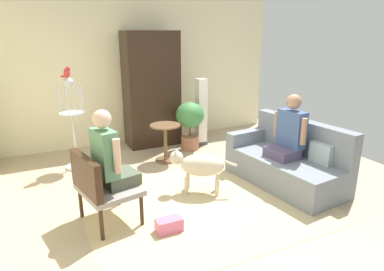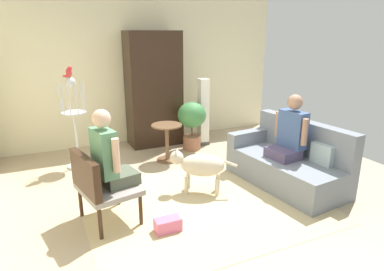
{
  "view_description": "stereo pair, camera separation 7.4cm",
  "coord_description": "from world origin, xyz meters",
  "px_view_note": "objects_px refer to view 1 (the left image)",
  "views": [
    {
      "loc": [
        -1.9,
        -3.73,
        2.11
      ],
      "look_at": [
        -0.15,
        -0.06,
        0.86
      ],
      "focal_mm": 31.56,
      "sensor_mm": 36.0,
      "label": 1
    },
    {
      "loc": [
        -1.83,
        -3.76,
        2.11
      ],
      "look_at": [
        -0.15,
        -0.06,
        0.86
      ],
      "focal_mm": 31.56,
      "sensor_mm": 36.0,
      "label": 2
    }
  ],
  "objects_px": {
    "person_on_couch": "(289,132)",
    "potted_plant": "(190,120)",
    "bird_cage_stand": "(73,124)",
    "armoire_cabinet": "(151,90)",
    "person_on_armchair": "(109,156)",
    "round_end_table": "(165,140)",
    "dog": "(200,165)",
    "parrot": "(67,72)",
    "column_lamp": "(201,113)",
    "armchair": "(99,184)",
    "couch": "(287,162)",
    "handbag": "(169,225)"
  },
  "relations": [
    {
      "from": "person_on_couch",
      "to": "potted_plant",
      "type": "distance_m",
      "value": 2.06
    },
    {
      "from": "bird_cage_stand",
      "to": "armoire_cabinet",
      "type": "bearing_deg",
      "value": 23.1
    },
    {
      "from": "person_on_armchair",
      "to": "round_end_table",
      "type": "height_order",
      "value": "person_on_armchair"
    },
    {
      "from": "person_on_couch",
      "to": "dog",
      "type": "xyz_separation_m",
      "value": [
        -1.26,
        0.28,
        -0.38
      ]
    },
    {
      "from": "round_end_table",
      "to": "person_on_couch",
      "type": "bearing_deg",
      "value": -51.61
    },
    {
      "from": "bird_cage_stand",
      "to": "person_on_couch",
      "type": "bearing_deg",
      "value": -35.84
    },
    {
      "from": "round_end_table",
      "to": "potted_plant",
      "type": "relative_size",
      "value": 0.72
    },
    {
      "from": "round_end_table",
      "to": "parrot",
      "type": "xyz_separation_m",
      "value": [
        -1.42,
        0.35,
        1.15
      ]
    },
    {
      "from": "round_end_table",
      "to": "potted_plant",
      "type": "distance_m",
      "value": 0.76
    },
    {
      "from": "round_end_table",
      "to": "column_lamp",
      "type": "relative_size",
      "value": 0.5
    },
    {
      "from": "armchair",
      "to": "dog",
      "type": "distance_m",
      "value": 1.4
    },
    {
      "from": "person_on_couch",
      "to": "armchair",
      "type": "bearing_deg",
      "value": 179.46
    },
    {
      "from": "potted_plant",
      "to": "bird_cage_stand",
      "type": "bearing_deg",
      "value": -179.07
    },
    {
      "from": "armchair",
      "to": "potted_plant",
      "type": "height_order",
      "value": "potted_plant"
    },
    {
      "from": "bird_cage_stand",
      "to": "armoire_cabinet",
      "type": "height_order",
      "value": "armoire_cabinet"
    },
    {
      "from": "person_on_armchair",
      "to": "round_end_table",
      "type": "distance_m",
      "value": 2.01
    },
    {
      "from": "bird_cage_stand",
      "to": "parrot",
      "type": "height_order",
      "value": "parrot"
    },
    {
      "from": "dog",
      "to": "parrot",
      "type": "distance_m",
      "value": 2.45
    },
    {
      "from": "person_on_armchair",
      "to": "bird_cage_stand",
      "type": "distance_m",
      "value": 1.87
    },
    {
      "from": "armchair",
      "to": "armoire_cabinet",
      "type": "height_order",
      "value": "armoire_cabinet"
    },
    {
      "from": "dog",
      "to": "bird_cage_stand",
      "type": "relative_size",
      "value": 0.55
    },
    {
      "from": "armchair",
      "to": "armoire_cabinet",
      "type": "bearing_deg",
      "value": 59.4
    },
    {
      "from": "couch",
      "to": "armoire_cabinet",
      "type": "height_order",
      "value": "armoire_cabinet"
    },
    {
      "from": "couch",
      "to": "person_on_couch",
      "type": "relative_size",
      "value": 2.01
    },
    {
      "from": "person_on_couch",
      "to": "dog",
      "type": "relative_size",
      "value": 1.11
    },
    {
      "from": "potted_plant",
      "to": "column_lamp",
      "type": "bearing_deg",
      "value": 29.74
    },
    {
      "from": "person_on_couch",
      "to": "person_on_armchair",
      "type": "height_order",
      "value": "person_on_armchair"
    },
    {
      "from": "parrot",
      "to": "potted_plant",
      "type": "distance_m",
      "value": 2.27
    },
    {
      "from": "person_on_couch",
      "to": "armoire_cabinet",
      "type": "distance_m",
      "value": 2.83
    },
    {
      "from": "person_on_couch",
      "to": "round_end_table",
      "type": "bearing_deg",
      "value": 128.39
    },
    {
      "from": "armchair",
      "to": "person_on_couch",
      "type": "height_order",
      "value": "person_on_couch"
    },
    {
      "from": "armoire_cabinet",
      "to": "handbag",
      "type": "distance_m",
      "value": 3.29
    },
    {
      "from": "potted_plant",
      "to": "person_on_armchair",
      "type": "bearing_deg",
      "value": -134.75
    },
    {
      "from": "handbag",
      "to": "column_lamp",
      "type": "bearing_deg",
      "value": 56.56
    },
    {
      "from": "potted_plant",
      "to": "column_lamp",
      "type": "xyz_separation_m",
      "value": [
        0.32,
        0.18,
        0.07
      ]
    },
    {
      "from": "person_on_couch",
      "to": "armoire_cabinet",
      "type": "relative_size",
      "value": 0.42
    },
    {
      "from": "couch",
      "to": "parrot",
      "type": "height_order",
      "value": "parrot"
    },
    {
      "from": "couch",
      "to": "parrot",
      "type": "xyz_separation_m",
      "value": [
        -2.7,
        1.89,
        1.23
      ]
    },
    {
      "from": "round_end_table",
      "to": "armoire_cabinet",
      "type": "relative_size",
      "value": 0.3
    },
    {
      "from": "column_lamp",
      "to": "armoire_cabinet",
      "type": "height_order",
      "value": "armoire_cabinet"
    },
    {
      "from": "couch",
      "to": "person_on_armchair",
      "type": "relative_size",
      "value": 2.0
    },
    {
      "from": "round_end_table",
      "to": "column_lamp",
      "type": "xyz_separation_m",
      "value": [
        0.96,
        0.56,
        0.25
      ]
    },
    {
      "from": "armchair",
      "to": "potted_plant",
      "type": "relative_size",
      "value": 0.96
    },
    {
      "from": "parrot",
      "to": "round_end_table",
      "type": "bearing_deg",
      "value": -13.69
    },
    {
      "from": "person_on_armchair",
      "to": "bird_cage_stand",
      "type": "bearing_deg",
      "value": 95.05
    },
    {
      "from": "person_on_couch",
      "to": "potted_plant",
      "type": "bearing_deg",
      "value": 107.43
    },
    {
      "from": "bird_cage_stand",
      "to": "armoire_cabinet",
      "type": "relative_size",
      "value": 0.68
    },
    {
      "from": "person_on_armchair",
      "to": "dog",
      "type": "height_order",
      "value": "person_on_armchair"
    },
    {
      "from": "couch",
      "to": "armoire_cabinet",
      "type": "relative_size",
      "value": 0.84
    },
    {
      "from": "couch",
      "to": "person_on_couch",
      "type": "bearing_deg",
      "value": -140.86
    }
  ]
}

